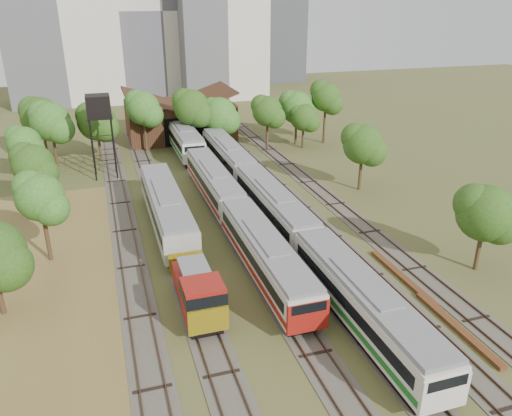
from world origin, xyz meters
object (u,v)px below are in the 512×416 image
object	(u,v)px
shunter_locomotive	(198,294)
railcar_green_set	(274,206)
water_tower	(99,109)
railcar_red_set	(235,214)

from	to	relation	value
shunter_locomotive	railcar_green_set	bearing A→B (deg)	51.79
shunter_locomotive	water_tower	world-z (taller)	water_tower
railcar_green_set	shunter_locomotive	distance (m)	16.17
railcar_green_set	shunter_locomotive	xyz separation A→B (m)	(-10.00, -12.70, -0.19)
water_tower	railcar_red_set	bearing A→B (deg)	-61.49
railcar_green_set	railcar_red_set	bearing A→B (deg)	-172.08
railcar_green_set	water_tower	distance (m)	25.57
shunter_locomotive	railcar_red_set	bearing A→B (deg)	63.71
railcar_green_set	water_tower	bearing A→B (deg)	127.31
railcar_red_set	water_tower	world-z (taller)	water_tower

